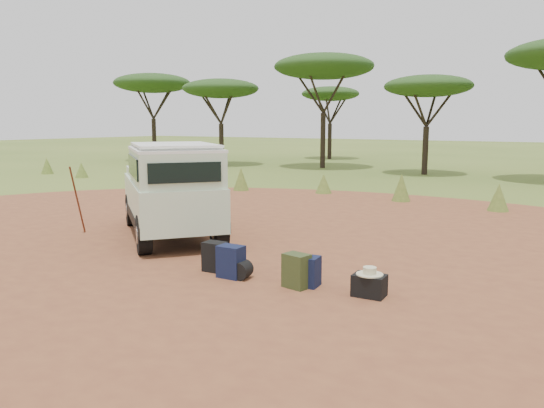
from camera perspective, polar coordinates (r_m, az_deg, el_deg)
The scene contains 13 objects.
ground at distance 9.87m, azimuth -3.00°, elevation -6.05°, with size 140.00×140.00×0.00m, color #4C6523.
dirt_clearing at distance 9.87m, azimuth -3.00°, elevation -6.03°, with size 23.00×23.00×0.01m, color brown.
grass_fringe at distance 17.45m, azimuth 13.96°, elevation 1.52°, with size 36.60×1.60×0.90m.
acacia_treeline at distance 28.10m, azimuth 22.96°, elevation 12.86°, with size 46.70×13.20×6.26m.
safari_vehicle at distance 11.86m, azimuth -10.80°, elevation 1.28°, with size 4.37×3.99×2.09m.
walking_staff at distance 12.72m, azimuth -20.19°, elevation 0.37°, with size 0.04×0.04×1.63m, color maroon.
backpack_black at distance 9.11m, azimuth -6.16°, elevation -5.67°, with size 0.38×0.28×0.51m, color black.
backpack_navy at distance 8.73m, azimuth -4.43°, elevation -6.22°, with size 0.41×0.29×0.54m, color #131F3E.
backpack_olive at distance 8.19m, azimuth 2.65°, elevation -7.21°, with size 0.39×0.28×0.54m, color #3C4922.
duffel_navy at distance 8.29m, azimuth 3.61°, elevation -7.23°, with size 0.42×0.32×0.48m, color #131F3E.
hard_case at distance 7.94m, azimuth 10.42°, elevation -8.63°, with size 0.46×0.33×0.33m, color black.
stuff_sack at distance 8.67m, azimuth -3.29°, elevation -7.11°, with size 0.30×0.30×0.30m, color black.
safari_hat at distance 7.89m, azimuth 10.46°, elevation -7.19°, with size 0.39×0.39×0.11m.
Camera 1 is at (5.52, -7.79, 2.51)m, focal length 35.00 mm.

